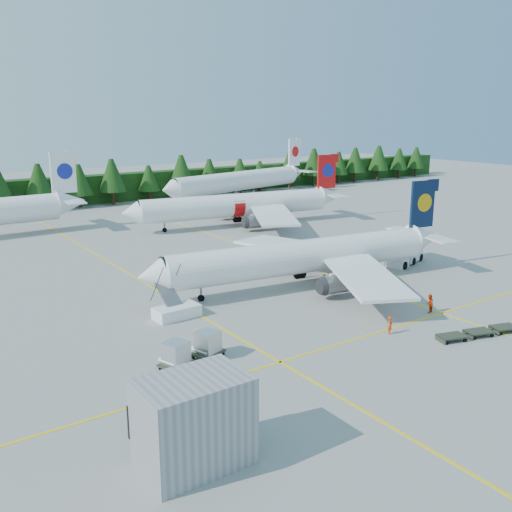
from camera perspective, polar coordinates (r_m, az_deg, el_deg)
ground at (r=58.67m, az=9.90°, el=-5.13°), size 320.00×320.00×0.00m
taxi_stripe_a at (r=67.15m, az=-11.02°, el=-2.69°), size 0.25×120.00×0.01m
taxi_stripe_b at (r=76.92m, az=2.72°, el=-0.27°), size 0.25×120.00×0.01m
taxi_stripe_cross at (r=54.84m, az=14.30°, el=-6.76°), size 80.00×0.25×0.01m
treeline_hedge at (r=128.42m, az=-16.58°, el=6.37°), size 220.00×4.00×6.00m
terminal_building at (r=32.95m, az=-6.24°, el=-16.17°), size 6.00×4.00×5.20m
airliner_navy at (r=64.06m, az=4.08°, el=-0.20°), size 37.88×30.99×11.04m
airliner_red at (r=98.65m, az=-2.39°, el=5.03°), size 39.82×32.54×11.63m
airliner_far_right at (r=130.28m, az=-2.18°, el=7.49°), size 43.23×13.05×12.74m
airstairs at (r=55.72m, az=-8.11°, el=-5.18°), size 4.44×6.03×3.91m
service_truck at (r=76.58m, az=14.67°, el=0.42°), size 6.99×4.34×3.17m
dolly_train at (r=55.30m, az=22.50°, el=-6.78°), size 11.17×4.10×0.14m
uld_pair at (r=45.50m, az=-6.40°, el=-9.15°), size 5.94×2.98×1.85m
crew_a at (r=52.37m, az=13.27°, el=-6.77°), size 0.70×0.62×1.62m
crew_b at (r=58.71m, az=16.95°, el=-4.57°), size 1.12×1.01×1.89m
crew_c at (r=66.18m, az=11.81°, el=-2.08°), size 0.67×0.89×2.00m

